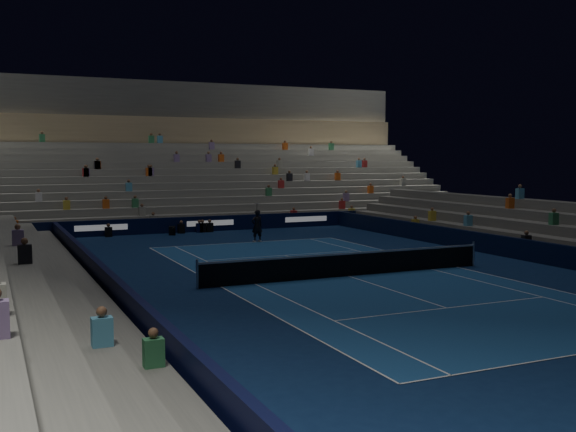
# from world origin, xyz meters

# --- Properties ---
(ground) EXTENTS (90.00, 90.00, 0.00)m
(ground) POSITION_xyz_m (0.00, 0.00, 0.00)
(ground) COLOR #0B1E44
(ground) RESTS_ON ground
(court_surface) EXTENTS (10.97, 23.77, 0.01)m
(court_surface) POSITION_xyz_m (0.00, 0.00, 0.01)
(court_surface) COLOR navy
(court_surface) RESTS_ON ground
(sponsor_barrier_far) EXTENTS (44.00, 0.25, 1.00)m
(sponsor_barrier_far) POSITION_xyz_m (0.00, 18.50, 0.50)
(sponsor_barrier_far) COLOR black
(sponsor_barrier_far) RESTS_ON ground
(sponsor_barrier_east) EXTENTS (0.25, 37.00, 1.00)m
(sponsor_barrier_east) POSITION_xyz_m (9.70, 0.00, 0.50)
(sponsor_barrier_east) COLOR black
(sponsor_barrier_east) RESTS_ON ground
(sponsor_barrier_west) EXTENTS (0.25, 37.00, 1.00)m
(sponsor_barrier_west) POSITION_xyz_m (-9.70, 0.00, 0.50)
(sponsor_barrier_west) COLOR black
(sponsor_barrier_west) RESTS_ON ground
(grandstand_main) EXTENTS (44.00, 15.20, 11.20)m
(grandstand_main) POSITION_xyz_m (0.00, 27.90, 3.38)
(grandstand_main) COLOR slate
(grandstand_main) RESTS_ON ground
(tennis_net) EXTENTS (12.90, 0.10, 1.10)m
(tennis_net) POSITION_xyz_m (0.00, 0.00, 0.50)
(tennis_net) COLOR #B2B2B7
(tennis_net) RESTS_ON ground
(tennis_player) EXTENTS (0.70, 0.49, 1.85)m
(tennis_player) POSITION_xyz_m (0.72, 11.89, 0.93)
(tennis_player) COLOR black
(tennis_player) RESTS_ON ground
(broadcast_camera) EXTENTS (0.52, 0.91, 0.55)m
(broadcast_camera) POSITION_xyz_m (-2.83, 17.35, 0.29)
(broadcast_camera) COLOR black
(broadcast_camera) RESTS_ON ground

